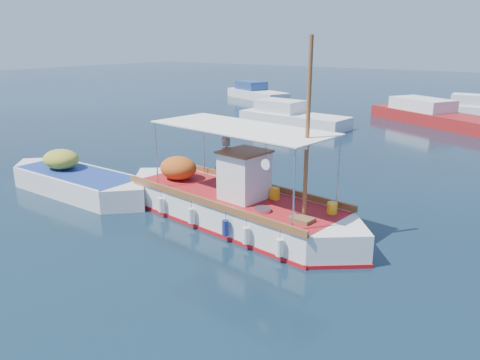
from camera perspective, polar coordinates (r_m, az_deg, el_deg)
The scene contains 7 objects.
ground at distance 14.75m, azimuth 1.96°, elevation -5.27°, with size 160.00×160.00×0.00m, color black.
fishing_caique at distance 14.79m, azimuth -1.01°, elevation -3.06°, with size 9.51×3.48×5.85m.
dinghy at distance 18.61m, azimuth -19.32°, elevation -0.32°, with size 7.20×2.09×1.76m.
bg_boat_nw at distance 31.73m, azimuth 6.22°, elevation 7.54°, with size 7.65×3.00×1.80m.
bg_boat_n at distance 34.63m, azimuth 22.66°, elevation 7.13°, with size 10.22×7.31×1.80m.
bg_boat_far_w at distance 46.09m, azimuth 1.97°, elevation 10.50°, with size 7.71×4.97×1.80m.
bg_boat_far_n at distance 39.34m, azimuth 27.19°, elevation 7.59°, with size 6.38×2.42×1.80m.
Camera 1 is at (7.46, -11.46, 5.54)m, focal length 35.00 mm.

